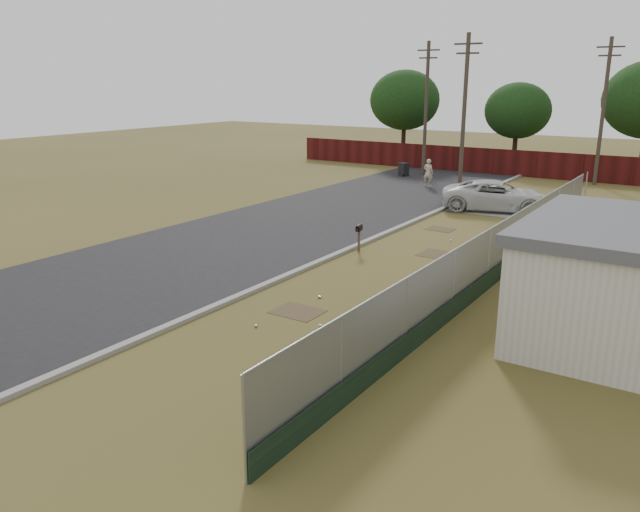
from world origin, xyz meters
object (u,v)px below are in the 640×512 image
Objects in this scene: trash_bin at (404,169)px; pedestrian at (428,173)px; pickup_truck at (497,196)px; fire_hydrant at (345,356)px; mailbox at (359,230)px.

pedestrian is at bearing -44.70° from trash_bin.
trash_bin is (-3.25, 3.21, -0.40)m from pedestrian.
pickup_truck is 5.96× the size of trash_bin.
trash_bin is (-9.23, 8.15, -0.29)m from pickup_truck.
mailbox is (-4.92, 9.24, 0.47)m from fire_hydrant.
mailbox is at bearing -69.00° from trash_bin.
trash_bin is at bearing -44.44° from pedestrian.
trash_bin reaches higher than fire_hydrant.
pickup_truck is at bearing 79.72° from mailbox.
mailbox is 10.97m from pickup_truck.
fire_hydrant is 0.77× the size of mailbox.
pickup_truck is 7.76m from pedestrian.
mailbox is 16.24m from pedestrian.
mailbox reaches higher than fire_hydrant.
pedestrian is at bearing 109.71° from fire_hydrant.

